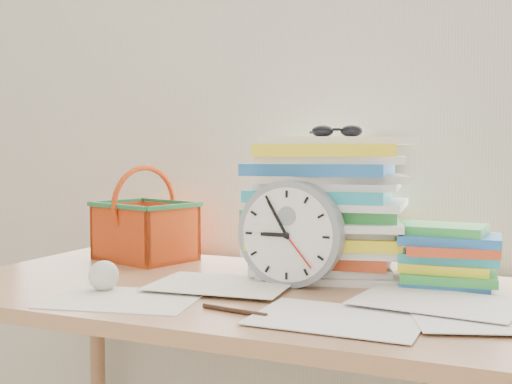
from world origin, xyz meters
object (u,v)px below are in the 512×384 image
at_px(clock, 291,234).
at_px(book_stack, 445,257).
at_px(desk, 254,322).
at_px(paper_stack, 327,207).
at_px(basket, 145,214).

xyz_separation_m(clock, book_stack, (0.31, 0.12, -0.05)).
distance_m(desk, paper_stack, 0.33).
bearing_deg(book_stack, basket, 176.63).
bearing_deg(clock, basket, 161.06).
distance_m(paper_stack, basket, 0.52).
relative_size(desk, clock, 6.02).
relative_size(paper_stack, basket, 1.46).
bearing_deg(basket, book_stack, 13.82).
bearing_deg(desk, paper_stack, 63.43).
xyz_separation_m(desk, book_stack, (0.38, 0.17, 0.14)).
relative_size(clock, basket, 0.92).
height_order(book_stack, basket, basket).
xyz_separation_m(paper_stack, basket, (-0.52, 0.01, -0.04)).
bearing_deg(clock, book_stack, 21.03).
height_order(desk, paper_stack, paper_stack).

